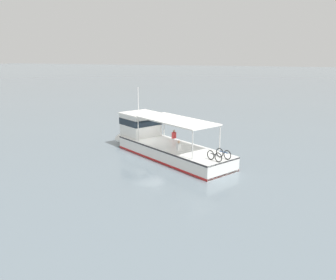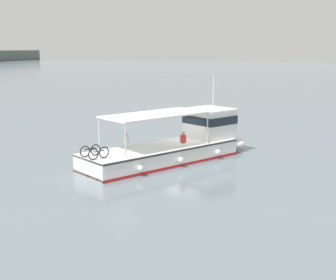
% 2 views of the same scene
% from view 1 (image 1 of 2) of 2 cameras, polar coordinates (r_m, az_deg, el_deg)
% --- Properties ---
extents(ground_plane, '(400.00, 400.00, 0.00)m').
position_cam_1_polar(ground_plane, '(29.14, -3.22, -2.10)').
color(ground_plane, slate).
extents(ferry_main, '(12.46, 9.25, 5.32)m').
position_cam_1_polar(ferry_main, '(28.45, -1.29, -0.36)').
color(ferry_main, white).
rests_on(ferry_main, ground).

